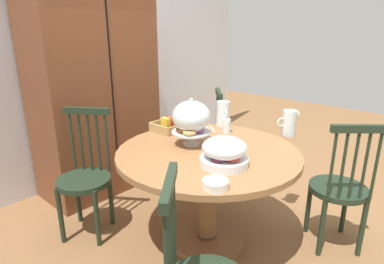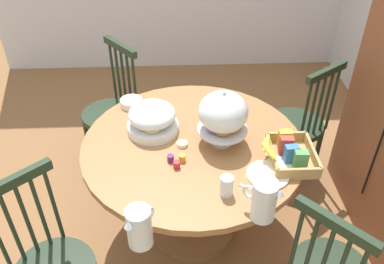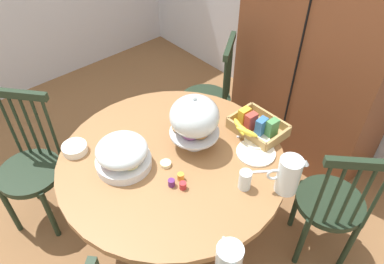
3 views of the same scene
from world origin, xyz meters
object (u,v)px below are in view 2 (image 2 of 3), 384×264
Objects in this scene: fruit_platter_covered at (152,119)px; cereal_basket at (289,153)px; dining_table at (193,169)px; china_plate_small at (280,166)px; milk_pitcher at (264,202)px; windsor_chair_near_window at (112,113)px; drinking_glass at (227,186)px; china_plate_large at (268,175)px; windsor_chair_far_side at (298,126)px; butter_dish at (182,144)px; orange_juice_pitcher at (140,229)px; cereal_bowl at (131,103)px; pastry_stand_with_dome at (223,114)px.

cereal_basket is at bearing 67.98° from fruit_platter_covered.
dining_table is 8.40× the size of china_plate_small.
milk_pitcher is 0.65× the size of cereal_basket.
windsor_chair_near_window is 1.39m from drinking_glass.
drinking_glass is (0.12, -0.23, 0.05)m from china_plate_large.
fruit_platter_covered is at bearing -69.12° from windsor_chair_far_side.
windsor_chair_near_window is at bearing -142.15° from dining_table.
dining_table is 0.69m from milk_pitcher.
dining_table is at bearing 111.04° from butter_dish.
orange_juice_pitcher reaches higher than china_plate_small.
cereal_bowl reaches higher than butter_dish.
china_plate_large is at bearing -26.96° from windsor_chair_far_side.
windsor_chair_far_side is (-0.51, 0.78, -0.09)m from dining_table.
windsor_chair_near_window is at bearing -146.08° from butter_dish.
fruit_platter_covered is 5.00× the size of butter_dish.
cereal_bowl is (0.34, 0.20, 0.31)m from windsor_chair_near_window.
windsor_chair_far_side reaches higher than china_plate_small.
drinking_glass is (-0.15, -0.15, -0.04)m from milk_pitcher.
pastry_stand_with_dome is 1.09× the size of cereal_basket.
butter_dish is (0.42, 0.31, -0.01)m from cereal_bowl.
pastry_stand_with_dome is at bearing -115.71° from cereal_basket.
cereal_bowl is (-1.07, -0.12, -0.07)m from orange_juice_pitcher.
cereal_basket is 1.04m from cereal_bowl.
dining_table is 0.78m from orange_juice_pitcher.
butter_dish is at bearing -57.52° from windsor_chair_far_side.
windsor_chair_far_side is at bearing 155.40° from milk_pitcher.
windsor_chair_near_window reaches higher than orange_juice_pitcher.
dining_table is at bearing 159.26° from orange_juice_pitcher.
milk_pitcher is 0.64m from butter_dish.
cereal_bowl is (-0.57, -0.88, -0.02)m from cereal_basket.
china_plate_small is at bearing 154.38° from milk_pitcher.
china_plate_small is at bearing 67.37° from butter_dish.
windsor_chair_near_window reaches higher than cereal_bowl.
orange_juice_pitcher is (0.80, -0.03, 0.00)m from fruit_platter_covered.
windsor_chair_near_window reaches higher than dining_table.
milk_pitcher is at bearing 33.80° from windsor_chair_near_window.
milk_pitcher is 0.21m from drinking_glass.
drinking_glass is (0.92, -0.63, 0.34)m from windsor_chair_far_side.
pastry_stand_with_dome is at bearing 148.04° from orange_juice_pitcher.
pastry_stand_with_dome is at bearing 94.74° from butter_dish.
orange_juice_pitcher reaches higher than butter_dish.
fruit_platter_covered is 1.52× the size of orange_juice_pitcher.
windsor_chair_near_window is 4.43× the size of china_plate_large.
butter_dish is at bearing -104.45° from cereal_basket.
fruit_platter_covered is at bearing -108.64° from pastry_stand_with_dome.
china_plate_small is at bearing 62.21° from dining_table.
butter_dish is at bearing -121.41° from china_plate_large.
cereal_bowl is (-0.40, -0.54, -0.17)m from pastry_stand_with_dome.
orange_juice_pitcher is at bearing 12.58° from windsor_chair_near_window.
china_plate_large is 3.67× the size of butter_dish.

